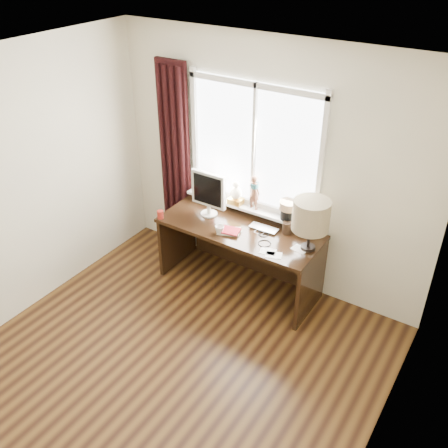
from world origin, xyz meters
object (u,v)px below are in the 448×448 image
Objects in this scene: laptop at (264,228)px; mug at (220,229)px; red_cup at (160,215)px; table_lamp at (311,216)px; desk at (244,243)px; monitor at (209,191)px.

mug is (-0.34, -0.31, 0.04)m from laptop.
laptop is 0.46m from mug.
table_lamp is at bearing 11.59° from red_cup.
desk is 3.47× the size of monitor.
red_cup is 0.05× the size of desk.
monitor reaches higher than desk.
desk is 0.67m from monitor.
desk is (0.11, 0.31, -0.29)m from mug.
monitor is (-0.41, -0.05, 0.52)m from desk.
laptop is 1.10m from red_cup.
table_lamp is (1.55, 0.32, 0.32)m from red_cup.
laptop is 0.63m from table_lamp.
mug is 0.70m from red_cup.
laptop is at bearing 4.70° from monitor.
red_cup is at bearing -138.40° from monitor.
laptop reaches higher than desk.
red_cup is 0.17× the size of table_lamp.
table_lamp reaches higher than red_cup.
laptop is 3.17× the size of mug.
red_cup is 1.61m from table_lamp.
red_cup is at bearing -160.37° from laptop.
desk is at bearing 178.28° from laptop.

